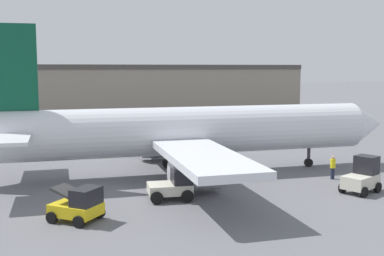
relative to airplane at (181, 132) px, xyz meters
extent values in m
plane|color=slate|center=(0.95, -0.07, -3.44)|extent=(400.00, 400.00, 0.00)
cube|color=gray|center=(-3.60, 39.40, 0.69)|extent=(70.72, 13.01, 8.25)
cube|color=#47423D|center=(-3.60, 39.40, 5.17)|extent=(70.72, 13.27, 0.70)
cylinder|color=silver|center=(0.95, -0.07, 0.09)|extent=(29.33, 5.95, 3.80)
cone|color=silver|center=(16.99, -1.27, 0.09)|extent=(3.31, 3.94, 3.72)
cube|color=silver|center=(0.09, 8.07, -0.57)|extent=(5.22, 12.60, 0.50)
cube|color=silver|center=(-1.10, -7.99, -0.57)|extent=(5.22, 12.60, 0.50)
cylinder|color=#B7B7BC|center=(-0.04, 6.23, -2.06)|extent=(3.64, 2.43, 2.18)
cylinder|color=#B7B7BC|center=(-0.97, -6.15, -2.06)|extent=(3.64, 2.43, 2.18)
cube|color=#0C4C33|center=(-12.82, 0.96, 5.10)|extent=(4.37, 0.68, 6.22)
cube|color=silver|center=(-12.51, 5.12, 0.47)|extent=(3.75, 4.80, 0.24)
cube|color=silver|center=(-13.13, -3.21, 0.47)|extent=(3.75, 4.80, 0.24)
cylinder|color=#38383D|center=(11.40, -0.85, -2.62)|extent=(0.28, 0.28, 1.63)
cylinder|color=black|center=(11.40, -0.85, -3.09)|extent=(0.72, 0.40, 0.70)
cylinder|color=#38383D|center=(-0.69, -2.42, -2.62)|extent=(0.28, 0.28, 1.63)
cylinder|color=black|center=(-0.69, -2.42, -2.99)|extent=(0.92, 0.42, 0.90)
cylinder|color=#38383D|center=(-0.32, 2.50, -2.62)|extent=(0.28, 0.28, 1.63)
cylinder|color=black|center=(-0.32, 2.50, -2.99)|extent=(0.92, 0.42, 0.90)
cylinder|color=#1E2338|center=(10.49, -5.54, -3.00)|extent=(0.29, 0.29, 0.87)
cylinder|color=yellow|center=(10.49, -5.54, -2.22)|extent=(0.40, 0.40, 0.69)
sphere|color=tan|center=(10.49, -5.54, -1.75)|extent=(0.25, 0.25, 0.25)
cube|color=beige|center=(9.81, -9.58, -2.65)|extent=(3.08, 2.46, 0.87)
cube|color=black|center=(10.51, -9.29, -1.59)|extent=(1.63, 1.74, 1.25)
cylinder|color=black|center=(10.98, -9.93, -3.09)|extent=(0.76, 0.53, 0.70)
cylinder|color=black|center=(10.39, -8.50, -3.09)|extent=(0.76, 0.53, 0.70)
cylinder|color=black|center=(9.24, -10.65, -3.09)|extent=(0.76, 0.53, 0.70)
cylinder|color=black|center=(8.65, -9.22, -3.09)|extent=(0.76, 0.53, 0.70)
cube|color=yellow|center=(-9.23, -9.23, -2.77)|extent=(3.17, 3.15, 0.67)
cube|color=black|center=(-8.71, -9.73, -1.96)|extent=(1.99, 2.01, 0.95)
cube|color=#333333|center=(-9.57, -8.91, -1.84)|extent=(2.08, 2.07, 0.65)
cylinder|color=black|center=(-9.23, -10.54, -3.10)|extent=(0.68, 0.66, 0.67)
cylinder|color=black|center=(-7.93, -9.18, -3.10)|extent=(0.68, 0.66, 0.67)
cylinder|color=black|center=(-10.54, -9.28, -3.10)|extent=(0.68, 0.66, 0.67)
cylinder|color=black|center=(-9.24, -7.92, -3.10)|extent=(0.68, 0.66, 0.67)
cube|color=beige|center=(-3.00, -6.78, -2.71)|extent=(3.04, 2.27, 0.64)
cube|color=black|center=(-2.22, -6.89, -1.93)|extent=(1.46, 1.86, 0.92)
cylinder|color=black|center=(-2.16, -7.86, -3.03)|extent=(0.84, 0.39, 0.81)
cylinder|color=black|center=(-1.90, -5.98, -3.03)|extent=(0.84, 0.39, 0.81)
cylinder|color=black|center=(-4.10, -7.59, -3.03)|extent=(0.84, 0.39, 0.81)
cylinder|color=black|center=(-3.84, -5.71, -3.03)|extent=(0.84, 0.39, 0.81)
camera|label=1|loc=(-11.91, -36.01, 5.10)|focal=45.00mm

